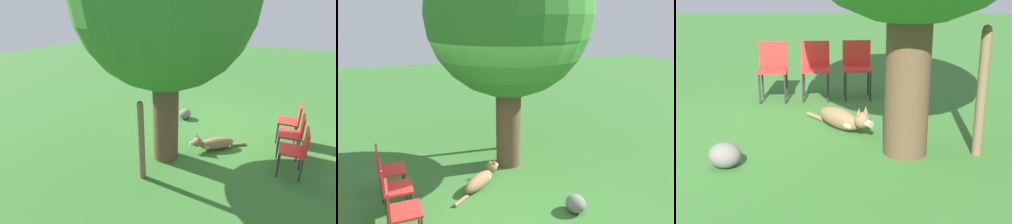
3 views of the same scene
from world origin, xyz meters
The scene contains 8 objects.
ground_plane centered at (0.00, 0.00, 0.00)m, with size 30.00×30.00×0.00m, color #38702D.
oak_tree centered at (0.47, 1.23, 2.90)m, with size 3.01×3.01×4.44m.
dog centered at (-0.28, 0.53, 0.14)m, with size 1.01×0.90×0.38m.
fence_post centered at (0.52, 2.02, 0.72)m, with size 0.11×0.11×1.44m.
red_chair_0 centered at (-1.67, -0.58, 0.53)m, with size 0.45×0.46×0.89m.
red_chair_1 centered at (-1.75, 0.06, 0.53)m, with size 0.45×0.46×0.89m.
red_chair_2 centered at (-1.83, 0.71, 0.53)m, with size 0.45×0.46×0.89m.
garden_rock centered at (0.90, -0.69, 0.13)m, with size 0.30×0.34×0.27m.
Camera 2 is at (-1.54, -4.51, 2.98)m, focal length 35.00 mm.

